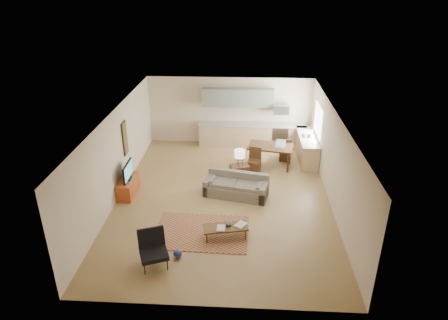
# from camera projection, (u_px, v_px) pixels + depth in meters

# --- Properties ---
(room) EXTENTS (9.00, 9.00, 9.00)m
(room) POSITION_uv_depth(u_px,v_px,m) (223.00, 158.00, 11.87)
(room) COLOR olive
(room) RESTS_ON ground
(kitchen_counter_back) EXTENTS (4.26, 0.64, 0.92)m
(kitchen_counter_back) POSITION_uv_depth(u_px,v_px,m) (252.00, 135.00, 15.98)
(kitchen_counter_back) COLOR tan
(kitchen_counter_back) RESTS_ON ground
(kitchen_counter_right) EXTENTS (0.64, 2.26, 0.92)m
(kitchen_counter_right) POSITION_uv_depth(u_px,v_px,m) (307.00, 148.00, 14.81)
(kitchen_counter_right) COLOR tan
(kitchen_counter_right) RESTS_ON ground
(kitchen_range) EXTENTS (0.62, 0.62, 0.90)m
(kitchen_range) POSITION_uv_depth(u_px,v_px,m) (280.00, 136.00, 15.92)
(kitchen_range) COLOR #A5A8AD
(kitchen_range) RESTS_ON ground
(kitchen_microwave) EXTENTS (0.62, 0.40, 0.35)m
(kitchen_microwave) POSITION_uv_depth(u_px,v_px,m) (281.00, 109.00, 15.47)
(kitchen_microwave) COLOR #A5A8AD
(kitchen_microwave) RESTS_ON room
(upper_cabinets) EXTENTS (2.80, 0.34, 0.70)m
(upper_cabinets) POSITION_uv_depth(u_px,v_px,m) (238.00, 98.00, 15.51)
(upper_cabinets) COLOR gray
(upper_cabinets) RESTS_ON room
(window_right) EXTENTS (0.02, 1.40, 1.05)m
(window_right) POSITION_uv_depth(u_px,v_px,m) (318.00, 120.00, 14.33)
(window_right) COLOR white
(window_right) RESTS_ON room
(wall_art_left) EXTENTS (0.06, 0.42, 1.10)m
(wall_art_left) POSITION_uv_depth(u_px,v_px,m) (125.00, 138.00, 12.76)
(wall_art_left) COLOR brown
(wall_art_left) RESTS_ON room
(triptych) EXTENTS (1.70, 0.04, 0.50)m
(triptych) POSITION_uv_depth(u_px,v_px,m) (228.00, 101.00, 15.74)
(triptych) COLOR beige
(triptych) RESTS_ON room
(rug) EXTENTS (2.56, 1.81, 0.02)m
(rug) POSITION_uv_depth(u_px,v_px,m) (202.00, 232.00, 10.77)
(rug) COLOR brown
(rug) RESTS_ON floor
(sofa) EXTENTS (2.18, 1.31, 0.71)m
(sofa) POSITION_uv_depth(u_px,v_px,m) (236.00, 186.00, 12.40)
(sofa) COLOR #686052
(sofa) RESTS_ON floor
(coffee_table) EXTENTS (1.23, 0.69, 0.35)m
(coffee_table) POSITION_uv_depth(u_px,v_px,m) (225.00, 232.00, 10.49)
(coffee_table) COLOR #493216
(coffee_table) RESTS_ON floor
(book_a) EXTENTS (0.22, 0.30, 0.03)m
(book_a) POSITION_uv_depth(u_px,v_px,m) (217.00, 228.00, 10.33)
(book_a) COLOR #941D07
(book_a) RESTS_ON coffee_table
(book_b) EXTENTS (0.54, 0.55, 0.02)m
(book_b) POSITION_uv_depth(u_px,v_px,m) (237.00, 223.00, 10.53)
(book_b) COLOR navy
(book_b) RESTS_ON coffee_table
(vase) EXTENTS (0.22, 0.22, 0.18)m
(vase) POSITION_uv_depth(u_px,v_px,m) (229.00, 222.00, 10.43)
(vase) COLOR black
(vase) RESTS_ON coffee_table
(armchair) EXTENTS (0.96, 0.96, 0.85)m
(armchair) POSITION_uv_depth(u_px,v_px,m) (153.00, 250.00, 9.40)
(armchair) COLOR black
(armchair) RESTS_ON floor
(tv_credenza) EXTENTS (0.45, 1.16, 0.54)m
(tv_credenza) POSITION_uv_depth(u_px,v_px,m) (128.00, 186.00, 12.53)
(tv_credenza) COLOR #9A3A16
(tv_credenza) RESTS_ON floor
(tv) EXTENTS (0.09, 0.89, 0.54)m
(tv) POSITION_uv_depth(u_px,v_px,m) (128.00, 171.00, 12.30)
(tv) COLOR black
(tv) RESTS_ON tv_credenza
(console_table) EXTENTS (0.69, 0.56, 0.70)m
(console_table) POSITION_uv_depth(u_px,v_px,m) (239.00, 175.00, 13.06)
(console_table) COLOR #382313
(console_table) RESTS_ON floor
(table_lamp) EXTENTS (0.42, 0.42, 0.56)m
(table_lamp) POSITION_uv_depth(u_px,v_px,m) (240.00, 158.00, 12.79)
(table_lamp) COLOR beige
(table_lamp) RESTS_ON console_table
(dining_table) EXTENTS (1.70, 1.18, 0.79)m
(dining_table) POSITION_uv_depth(u_px,v_px,m) (270.00, 156.00, 14.30)
(dining_table) COLOR #382313
(dining_table) RESTS_ON floor
(dining_chair_near) EXTENTS (0.52, 0.54, 0.90)m
(dining_chair_near) POSITION_uv_depth(u_px,v_px,m) (254.00, 161.00, 13.79)
(dining_chair_near) COLOR #382313
(dining_chair_near) RESTS_ON floor
(dining_chair_far) EXTENTS (0.47, 0.49, 0.89)m
(dining_chair_far) POSITION_uv_depth(u_px,v_px,m) (285.00, 149.00, 14.77)
(dining_chair_far) COLOR #382313
(dining_chair_far) RESTS_ON floor
(laptop) EXTENTS (0.40, 0.35, 0.25)m
(laptop) POSITION_uv_depth(u_px,v_px,m) (280.00, 144.00, 13.97)
(laptop) COLOR #A5A8AD
(laptop) RESTS_ON dining_table
(soap_bottle) EXTENTS (0.12, 0.12, 0.19)m
(soap_bottle) POSITION_uv_depth(u_px,v_px,m) (306.00, 135.00, 14.45)
(soap_bottle) COLOR beige
(soap_bottle) RESTS_ON kitchen_counter_right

